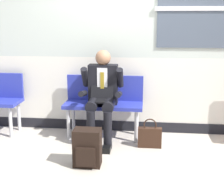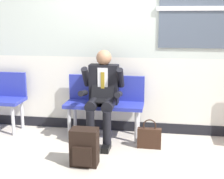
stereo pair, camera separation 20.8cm
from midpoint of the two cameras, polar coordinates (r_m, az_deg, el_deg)
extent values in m
plane|color=#B2A899|center=(4.29, 3.17, -10.14)|extent=(18.00, 18.00, 0.00)
cube|color=beige|center=(4.59, 4.34, 15.49)|extent=(6.25, 0.12, 1.54)
cube|color=silver|center=(4.70, 4.09, 0.03)|extent=(6.25, 0.12, 0.96)
cube|color=black|center=(4.85, 3.98, -6.43)|extent=(6.25, 0.14, 0.15)
cube|color=#4C5666|center=(4.55, 18.23, 13.83)|extent=(1.27, 0.02, 1.07)
cube|color=silver|center=(4.54, 18.25, 13.83)|extent=(1.35, 0.03, 0.06)
cube|color=#28339E|center=(4.43, -0.10, -2.82)|extent=(1.11, 0.42, 0.05)
cube|color=#28339E|center=(4.56, 0.27, 0.31)|extent=(1.11, 0.04, 0.37)
cylinder|color=#B7B7BC|center=(4.47, -6.44, -6.16)|extent=(0.05, 0.05, 0.45)
cylinder|color=#B7B7BC|center=(4.74, -5.47, -5.01)|extent=(0.05, 0.05, 0.45)
cylinder|color=#B7B7BC|center=(4.32, 5.83, -6.81)|extent=(0.05, 0.05, 0.45)
cylinder|color=#B7B7BC|center=(4.60, 6.05, -5.58)|extent=(0.05, 0.05, 0.45)
cylinder|color=#B7B7BC|center=(4.76, -16.34, -5.42)|extent=(0.05, 0.05, 0.45)
cylinder|color=#B7B7BC|center=(5.02, -14.88, -4.40)|extent=(0.05, 0.05, 0.45)
cylinder|color=black|center=(4.23, -2.03, -2.59)|extent=(0.15, 0.40, 0.15)
cylinder|color=black|center=(4.15, -2.51, -7.23)|extent=(0.11, 0.11, 0.50)
cube|color=black|center=(4.17, -2.65, -10.30)|extent=(0.10, 0.26, 0.07)
cylinder|color=black|center=(4.20, 0.92, -2.72)|extent=(0.15, 0.40, 0.15)
cylinder|color=black|center=(4.11, 0.52, -7.40)|extent=(0.11, 0.11, 0.50)
cube|color=black|center=(4.13, 0.39, -10.50)|extent=(0.10, 0.26, 0.07)
cube|color=black|center=(4.36, -0.10, 0.98)|extent=(0.40, 0.18, 0.55)
cube|color=silver|center=(4.26, -0.31, 1.38)|extent=(0.14, 0.01, 0.39)
cube|color=olive|center=(4.26, -0.32, 0.97)|extent=(0.05, 0.01, 0.33)
sphere|color=#9E7051|center=(4.30, -0.10, 5.80)|extent=(0.21, 0.21, 0.21)
cylinder|color=black|center=(4.32, -3.40, 2.32)|extent=(0.09, 0.25, 0.30)
cylinder|color=black|center=(4.20, -3.86, -0.68)|extent=(0.08, 0.27, 0.12)
cylinder|color=black|center=(4.24, 2.95, 2.14)|extent=(0.09, 0.25, 0.30)
cylinder|color=black|center=(4.12, 2.66, -0.93)|extent=(0.08, 0.27, 0.12)
cube|color=black|center=(4.17, -0.63, -2.04)|extent=(0.31, 0.22, 0.02)
cube|color=black|center=(4.27, -0.34, -0.17)|extent=(0.31, 0.08, 0.21)
cube|color=black|center=(3.69, -3.39, -10.39)|extent=(0.31, 0.20, 0.44)
cube|color=black|center=(3.61, -3.79, -12.08)|extent=(0.22, 0.04, 0.22)
cube|color=#331E14|center=(4.21, 8.21, -8.76)|extent=(0.31, 0.09, 0.27)
torus|color=#331E14|center=(4.15, 8.28, -6.51)|extent=(0.17, 0.02, 0.17)
camera|label=1|loc=(0.10, -88.57, 0.32)|focal=50.36mm
camera|label=2|loc=(0.10, 91.43, -0.32)|focal=50.36mm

